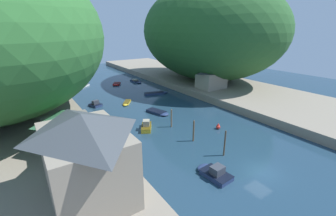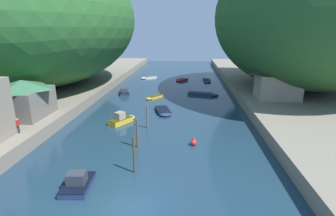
{
  "view_description": "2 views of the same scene",
  "coord_description": "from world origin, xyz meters",
  "px_view_note": "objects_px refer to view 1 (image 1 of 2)",
  "views": [
    {
      "loc": [
        -21.47,
        -12.44,
        15.85
      ],
      "look_at": [
        0.59,
        20.4,
        1.78
      ],
      "focal_mm": 24.0,
      "sensor_mm": 36.0,
      "label": 1
    },
    {
      "loc": [
        3.68,
        -15.99,
        12.46
      ],
      "look_at": [
        0.72,
        23.13,
        0.78
      ],
      "focal_mm": 28.0,
      "sensor_mm": 36.0,
      "label": 2
    }
  ],
  "objects_px": {
    "waterfront_building": "(86,156)",
    "boat_cabin_cruiser": "(95,104)",
    "boat_white_cruiser": "(127,103)",
    "person_by_boathouse": "(93,135)",
    "channel_buoy_near": "(218,127)",
    "boat_mid_channel": "(157,93)",
    "person_on_quay": "(109,154)",
    "boat_far_right_bank": "(147,125)",
    "boat_near_quay": "(136,81)",
    "boat_navy_launch": "(158,112)",
    "boat_open_rowboat": "(214,172)",
    "boat_moored_right": "(82,86)",
    "boat_far_upstream": "(117,84)",
    "boathouse_shed": "(70,129)",
    "right_bank_cottage": "(211,77)"
  },
  "relations": [
    {
      "from": "waterfront_building",
      "to": "boat_cabin_cruiser",
      "type": "relative_size",
      "value": 2.67
    },
    {
      "from": "boathouse_shed",
      "to": "right_bank_cottage",
      "type": "bearing_deg",
      "value": 18.79
    },
    {
      "from": "right_bank_cottage",
      "to": "boat_far_upstream",
      "type": "bearing_deg",
      "value": 125.94
    },
    {
      "from": "boat_white_cruiser",
      "to": "channel_buoy_near",
      "type": "distance_m",
      "value": 22.03
    },
    {
      "from": "boat_near_quay",
      "to": "boat_white_cruiser",
      "type": "xyz_separation_m",
      "value": [
        -11.3,
        -18.11,
        -0.06
      ]
    },
    {
      "from": "channel_buoy_near",
      "to": "person_on_quay",
      "type": "bearing_deg",
      "value": -175.17
    },
    {
      "from": "boat_moored_right",
      "to": "person_by_boathouse",
      "type": "relative_size",
      "value": 2.6
    },
    {
      "from": "boat_near_quay",
      "to": "boat_open_rowboat",
      "type": "xyz_separation_m",
      "value": [
        -13.73,
        -47.59,
        0.17
      ]
    },
    {
      "from": "waterfront_building",
      "to": "channel_buoy_near",
      "type": "distance_m",
      "value": 23.82
    },
    {
      "from": "boat_white_cruiser",
      "to": "person_by_boathouse",
      "type": "distance_m",
      "value": 20.94
    },
    {
      "from": "right_bank_cottage",
      "to": "boat_navy_launch",
      "type": "distance_m",
      "value": 19.47
    },
    {
      "from": "waterfront_building",
      "to": "boat_far_right_bank",
      "type": "height_order",
      "value": "waterfront_building"
    },
    {
      "from": "person_on_quay",
      "to": "waterfront_building",
      "type": "bearing_deg",
      "value": 126.03
    },
    {
      "from": "boathouse_shed",
      "to": "boat_mid_channel",
      "type": "relative_size",
      "value": 1.09
    },
    {
      "from": "boat_cabin_cruiser",
      "to": "boat_mid_channel",
      "type": "height_order",
      "value": "boat_cabin_cruiser"
    },
    {
      "from": "boat_moored_right",
      "to": "person_on_quay",
      "type": "relative_size",
      "value": 2.6
    },
    {
      "from": "boat_near_quay",
      "to": "boat_moored_right",
      "type": "relative_size",
      "value": 1.22
    },
    {
      "from": "channel_buoy_near",
      "to": "boat_mid_channel",
      "type": "bearing_deg",
      "value": 83.85
    },
    {
      "from": "person_on_quay",
      "to": "person_by_boathouse",
      "type": "xyz_separation_m",
      "value": [
        -0.17,
        5.58,
        0.0
      ]
    },
    {
      "from": "boat_far_upstream",
      "to": "boat_navy_launch",
      "type": "xyz_separation_m",
      "value": [
        -2.09,
        -27.18,
        0.0
      ]
    },
    {
      "from": "boat_far_right_bank",
      "to": "boat_far_upstream",
      "type": "bearing_deg",
      "value": 108.57
    },
    {
      "from": "person_on_quay",
      "to": "boat_open_rowboat",
      "type": "bearing_deg",
      "value": -143.33
    },
    {
      "from": "boat_mid_channel",
      "to": "boat_white_cruiser",
      "type": "xyz_separation_m",
      "value": [
        -9.77,
        -3.0,
        -0.05
      ]
    },
    {
      "from": "boat_near_quay",
      "to": "boat_navy_launch",
      "type": "relative_size",
      "value": 1.01
    },
    {
      "from": "boat_far_right_bank",
      "to": "boat_open_rowboat",
      "type": "xyz_separation_m",
      "value": [
        0.12,
        -15.58,
        -0.07
      ]
    },
    {
      "from": "boat_cabin_cruiser",
      "to": "channel_buoy_near",
      "type": "xyz_separation_m",
      "value": [
        13.55,
        -23.28,
        0.02
      ]
    },
    {
      "from": "boat_far_upstream",
      "to": "boathouse_shed",
      "type": "bearing_deg",
      "value": 92.75
    },
    {
      "from": "boathouse_shed",
      "to": "boat_far_right_bank",
      "type": "bearing_deg",
      "value": 13.23
    },
    {
      "from": "boat_white_cruiser",
      "to": "channel_buoy_near",
      "type": "xyz_separation_m",
      "value": [
        7.21,
        -20.82,
        0.21
      ]
    },
    {
      "from": "boathouse_shed",
      "to": "boat_near_quay",
      "type": "height_order",
      "value": "boathouse_shed"
    },
    {
      "from": "boat_cabin_cruiser",
      "to": "boat_far_upstream",
      "type": "bearing_deg",
      "value": 33.91
    },
    {
      "from": "boat_white_cruiser",
      "to": "boat_moored_right",
      "type": "bearing_deg",
      "value": -42.61
    },
    {
      "from": "person_on_quay",
      "to": "person_by_boathouse",
      "type": "relative_size",
      "value": 1.0
    },
    {
      "from": "boathouse_shed",
      "to": "channel_buoy_near",
      "type": "distance_m",
      "value": 22.63
    },
    {
      "from": "boat_moored_right",
      "to": "person_by_boathouse",
      "type": "distance_m",
      "value": 38.92
    },
    {
      "from": "boat_cabin_cruiser",
      "to": "boat_moored_right",
      "type": "distance_m",
      "value": 18.82
    },
    {
      "from": "boat_cabin_cruiser",
      "to": "channel_buoy_near",
      "type": "distance_m",
      "value": 26.94
    },
    {
      "from": "person_by_boathouse",
      "to": "right_bank_cottage",
      "type": "bearing_deg",
      "value": -64.25
    },
    {
      "from": "boat_mid_channel",
      "to": "channel_buoy_near",
      "type": "bearing_deg",
      "value": 7.88
    },
    {
      "from": "boat_cabin_cruiser",
      "to": "boat_white_cruiser",
      "type": "height_order",
      "value": "boat_cabin_cruiser"
    },
    {
      "from": "boat_open_rowboat",
      "to": "boat_far_right_bank",
      "type": "bearing_deg",
      "value": 86.06
    },
    {
      "from": "boat_far_upstream",
      "to": "boat_open_rowboat",
      "type": "distance_m",
      "value": 48.07
    },
    {
      "from": "boat_far_right_bank",
      "to": "boathouse_shed",
      "type": "bearing_deg",
      "value": -135.19
    },
    {
      "from": "boat_mid_channel",
      "to": "person_on_quay",
      "type": "height_order",
      "value": "person_on_quay"
    },
    {
      "from": "right_bank_cottage",
      "to": "boat_near_quay",
      "type": "bearing_deg",
      "value": 113.59
    },
    {
      "from": "boat_near_quay",
      "to": "boat_mid_channel",
      "type": "xyz_separation_m",
      "value": [
        -1.53,
        -15.11,
        -0.02
      ]
    },
    {
      "from": "boathouse_shed",
      "to": "right_bank_cottage",
      "type": "distance_m",
      "value": 37.98
    },
    {
      "from": "boat_far_right_bank",
      "to": "person_by_boathouse",
      "type": "relative_size",
      "value": 2.64
    },
    {
      "from": "boat_open_rowboat",
      "to": "channel_buoy_near",
      "type": "distance_m",
      "value": 12.96
    },
    {
      "from": "boat_cabin_cruiser",
      "to": "person_on_quay",
      "type": "distance_m",
      "value": 25.63
    }
  ]
}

